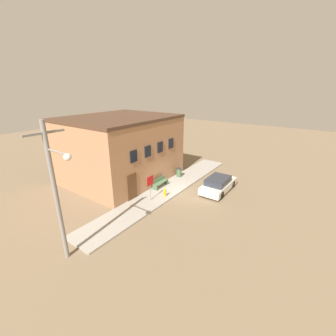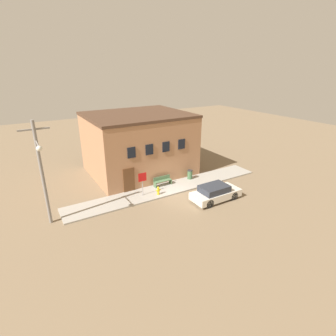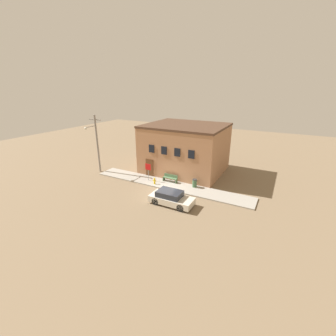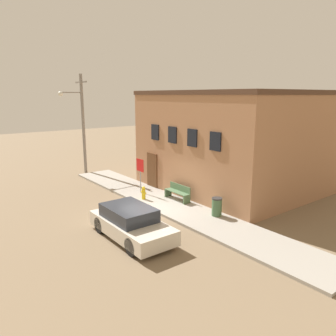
# 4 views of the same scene
# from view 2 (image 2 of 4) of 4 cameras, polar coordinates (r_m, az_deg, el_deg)

# --- Properties ---
(ground_plane) EXTENTS (80.00, 80.00, 0.00)m
(ground_plane) POSITION_cam_2_polar(r_m,az_deg,el_deg) (22.18, 1.91, -5.73)
(ground_plane) COLOR #7A664C
(sidewalk) EXTENTS (18.14, 2.41, 0.12)m
(sidewalk) POSITION_cam_2_polar(r_m,az_deg,el_deg) (23.07, 0.29, -4.43)
(sidewalk) COLOR #9E998E
(sidewalk) RESTS_ON ground
(brick_building) EXTENTS (9.45, 8.07, 5.89)m
(brick_building) POSITION_cam_2_polar(r_m,az_deg,el_deg) (26.16, -6.47, 5.33)
(brick_building) COLOR #A87551
(brick_building) RESTS_ON ground
(fire_hydrant) EXTENTS (0.42, 0.20, 0.72)m
(fire_hydrant) POSITION_cam_2_polar(r_m,az_deg,el_deg) (21.73, -2.14, -4.92)
(fire_hydrant) COLOR gold
(fire_hydrant) RESTS_ON sidewalk
(stop_sign) EXTENTS (0.72, 0.06, 1.98)m
(stop_sign) POSITION_cam_2_polar(r_m,az_deg,el_deg) (21.27, -5.58, -2.56)
(stop_sign) COLOR gray
(stop_sign) RESTS_ON sidewalk
(bench) EXTENTS (1.67, 0.44, 0.83)m
(bench) POSITION_cam_2_polar(r_m,az_deg,el_deg) (23.35, -1.20, -2.80)
(bench) COLOR #4C6B47
(bench) RESTS_ON sidewalk
(trash_bin) EXTENTS (0.49, 0.49, 0.86)m
(trash_bin) POSITION_cam_2_polar(r_m,az_deg,el_deg) (24.77, 4.79, -1.39)
(trash_bin) COLOR #426642
(trash_bin) RESTS_ON sidewalk
(utility_pole) EXTENTS (1.80, 1.78, 7.10)m
(utility_pole) POSITION_cam_2_polar(r_m,az_deg,el_deg) (18.38, -25.81, -0.45)
(utility_pole) COLOR gray
(utility_pole) RESTS_ON ground
(parked_car) EXTENTS (4.07, 1.76, 1.28)m
(parked_car) POSITION_cam_2_polar(r_m,az_deg,el_deg) (21.36, 10.25, -5.32)
(parked_car) COLOR black
(parked_car) RESTS_ON ground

